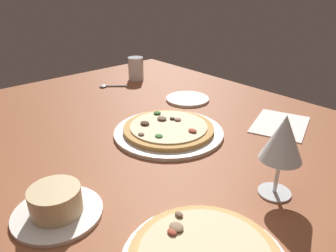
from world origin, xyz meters
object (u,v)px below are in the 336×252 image
(paper_menu, at_px, (280,125))
(water_glass, at_px, (136,70))
(spoon, at_px, (107,86))
(wine_glass_far, at_px, (284,139))
(side_plate, at_px, (187,99))
(ramekin_on_saucer, at_px, (56,205))
(pizza_main, at_px, (169,130))

(paper_menu, bearing_deg, water_glass, -16.48)
(spoon, bearing_deg, water_glass, -88.41)
(wine_glass_far, xyz_separation_m, side_plate, (0.51, -0.25, -0.12))
(water_glass, bearing_deg, ramekin_on_saucer, 133.90)
(side_plate, bearing_deg, pizza_main, 124.34)
(pizza_main, bearing_deg, side_plate, -55.66)
(pizza_main, xyz_separation_m, paper_menu, (-0.18, -0.29, -0.01))
(water_glass, xyz_separation_m, paper_menu, (-0.66, -0.05, -0.04))
(ramekin_on_saucer, bearing_deg, wine_glass_far, -122.46)
(wine_glass_far, bearing_deg, spoon, -7.75)
(wine_glass_far, bearing_deg, side_plate, -26.02)
(side_plate, height_order, spoon, spoon)
(side_plate, relative_size, paper_menu, 0.79)
(pizza_main, distance_m, water_glass, 0.54)
(pizza_main, bearing_deg, wine_glass_far, 177.12)
(paper_menu, bearing_deg, spoon, -3.97)
(ramekin_on_saucer, bearing_deg, spoon, -38.59)
(pizza_main, relative_size, spoon, 3.03)
(paper_menu, bearing_deg, side_plate, -10.41)
(pizza_main, relative_size, side_plate, 2.00)
(pizza_main, height_order, wine_glass_far, wine_glass_far)
(water_glass, distance_m, paper_menu, 0.67)
(spoon, bearing_deg, wine_glass_far, 172.25)
(pizza_main, relative_size, paper_menu, 1.58)
(water_glass, distance_m, spoon, 0.15)
(wine_glass_far, relative_size, side_plate, 1.13)
(side_plate, relative_size, spoon, 1.51)
(wine_glass_far, distance_m, paper_menu, 0.37)
(water_glass, height_order, paper_menu, water_glass)
(side_plate, xyz_separation_m, paper_menu, (-0.34, -0.06, -0.00))
(wine_glass_far, xyz_separation_m, spoon, (0.83, -0.11, -0.12))
(ramekin_on_saucer, height_order, wine_glass_far, wine_glass_far)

